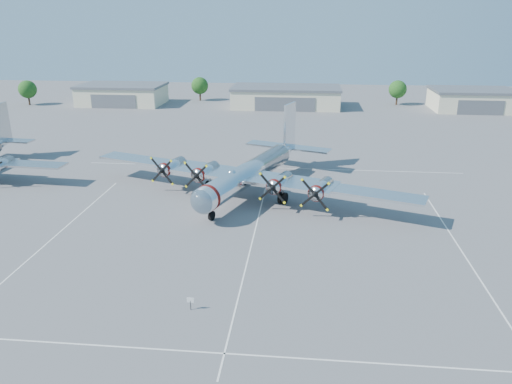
# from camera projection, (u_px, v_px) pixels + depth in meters

# --- Properties ---
(ground) EXTENTS (260.00, 260.00, 0.00)m
(ground) POSITION_uv_depth(u_px,v_px,m) (255.00, 231.00, 56.87)
(ground) COLOR #5E5E60
(ground) RESTS_ON ground
(parking_lines) EXTENTS (60.00, 50.08, 0.01)m
(parking_lines) POSITION_uv_depth(u_px,v_px,m) (253.00, 237.00, 55.23)
(parking_lines) COLOR silver
(parking_lines) RESTS_ON ground
(hangar_west) EXTENTS (22.60, 14.60, 5.40)m
(hangar_west) POSITION_uv_depth(u_px,v_px,m) (122.00, 94.00, 137.02)
(hangar_west) COLOR beige
(hangar_west) RESTS_ON ground
(hangar_center) EXTENTS (28.60, 14.60, 5.40)m
(hangar_center) POSITION_uv_depth(u_px,v_px,m) (286.00, 97.00, 132.82)
(hangar_center) COLOR beige
(hangar_center) RESTS_ON ground
(hangar_east) EXTENTS (20.60, 14.60, 5.40)m
(hangar_east) POSITION_uv_depth(u_px,v_px,m) (472.00, 100.00, 128.33)
(hangar_east) COLOR beige
(hangar_east) RESTS_ON ground
(tree_far_west) EXTENTS (4.80, 4.80, 6.64)m
(tree_far_west) POSITION_uv_depth(u_px,v_px,m) (27.00, 89.00, 135.14)
(tree_far_west) COLOR #382619
(tree_far_west) RESTS_ON ground
(tree_west) EXTENTS (4.80, 4.80, 6.64)m
(tree_west) POSITION_uv_depth(u_px,v_px,m) (200.00, 86.00, 142.18)
(tree_west) COLOR #382619
(tree_west) RESTS_ON ground
(tree_east) EXTENTS (4.80, 4.80, 6.64)m
(tree_east) POSITION_uv_depth(u_px,v_px,m) (398.00, 89.00, 135.17)
(tree_east) COLOR #382619
(tree_east) RESTS_ON ground
(main_bomber_b29) EXTENTS (54.74, 45.90, 10.32)m
(main_bomber_b29) POSITION_uv_depth(u_px,v_px,m) (252.00, 193.00, 69.15)
(main_bomber_b29) COLOR silver
(main_bomber_b29) RESTS_ON ground
(info_placard) EXTENTS (0.60, 0.07, 1.14)m
(info_placard) POSITION_uv_depth(u_px,v_px,m) (190.00, 301.00, 41.38)
(info_placard) COLOR black
(info_placard) RESTS_ON ground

